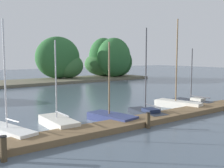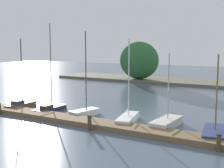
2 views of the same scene
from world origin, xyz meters
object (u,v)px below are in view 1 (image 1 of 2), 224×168
sailboat_5 (110,117)px  mooring_piling_2 (148,120)px  sailboat_6 (147,111)px  sailboat_3 (8,131)px  sailboat_7 (177,103)px  sailboat_4 (57,122)px  sailboat_8 (192,101)px  mooring_piling_1 (4,149)px

sailboat_5 → mooring_piling_2: sailboat_5 is taller
sailboat_6 → mooring_piling_2: size_ratio=6.50×
sailboat_3 → sailboat_7: 13.54m
sailboat_4 → sailboat_5: size_ratio=1.00×
sailboat_8 → mooring_piling_1: size_ratio=4.55×
sailboat_7 → mooring_piling_1: size_ratio=6.68×
sailboat_7 → mooring_piling_1: sailboat_7 is taller
sailboat_6 → mooring_piling_1: (-10.65, -2.68, 0.23)m
sailboat_8 → sailboat_7: bearing=95.0°
sailboat_4 → sailboat_3: bearing=96.9°
sailboat_6 → mooring_piling_2: (-2.29, -2.49, 0.17)m
mooring_piling_1 → sailboat_4: bearing=41.2°
sailboat_4 → sailboat_6: bearing=-96.5°
sailboat_3 → mooring_piling_1: (-1.17, -3.38, 0.22)m
sailboat_3 → sailboat_8: sailboat_3 is taller
sailboat_3 → mooring_piling_2: sailboat_3 is taller
sailboat_3 → sailboat_6: sailboat_6 is taller
sailboat_5 → sailboat_8: 9.69m
sailboat_4 → mooring_piling_2: 5.44m
sailboat_3 → mooring_piling_1: sailboat_3 is taller
sailboat_3 → sailboat_6: (9.48, -0.70, -0.01)m
mooring_piling_1 → sailboat_5: bearing=21.1°
sailboat_7 → mooring_piling_2: size_ratio=7.51×
sailboat_8 → mooring_piling_1: sailboat_8 is taller
sailboat_8 → mooring_piling_2: size_ratio=5.11×
sailboat_6 → mooring_piling_1: 10.99m
sailboat_3 → sailboat_6: bearing=-108.3°
sailboat_6 → sailboat_7: 4.11m
sailboat_7 → sailboat_8: size_ratio=1.47×
sailboat_3 → mooring_piling_1: bearing=146.8°
sailboat_6 → sailboat_4: bearing=91.7°
sailboat_3 → sailboat_7: sailboat_7 is taller
mooring_piling_1 → mooring_piling_2: bearing=1.3°
sailboat_8 → mooring_piling_1: bearing=98.9°
mooring_piling_1 → sailboat_6: bearing=14.1°
sailboat_3 → sailboat_7: (13.54, -0.05, 0.09)m
sailboat_7 → sailboat_5: bearing=80.1°
mooring_piling_1 → mooring_piling_2: (8.36, 0.19, -0.06)m
sailboat_5 → sailboat_6: size_ratio=0.83×
sailboat_5 → sailboat_7: sailboat_7 is taller
mooring_piling_1 → sailboat_3: bearing=70.9°
sailboat_3 → sailboat_5: (6.43, -0.44, -0.03)m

